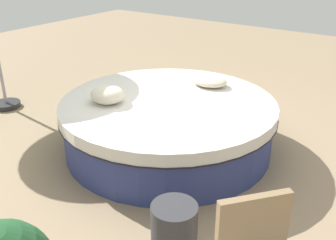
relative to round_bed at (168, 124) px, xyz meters
The scene contains 5 objects.
ground_plane 0.34m from the round_bed, ahead, with size 16.00×16.00×0.00m, color #9E8466.
round_bed is the anchor object (origin of this frame).
throw_pillow_0 0.89m from the round_bed, 79.84° to the left, with size 0.51×0.39×0.14m, color beige.
throw_pillow_1 0.86m from the round_bed, 140.57° to the right, with size 0.44×0.40×0.21m, color beige.
side_table 1.94m from the round_bed, 53.40° to the right, with size 0.39×0.39×0.51m, color #333338.
Camera 1 is at (2.61, -3.71, 2.48)m, focal length 42.01 mm.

